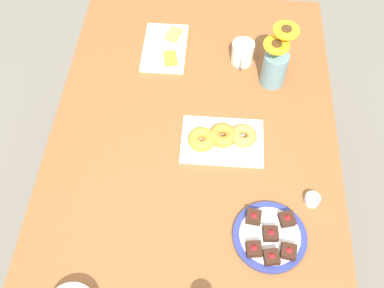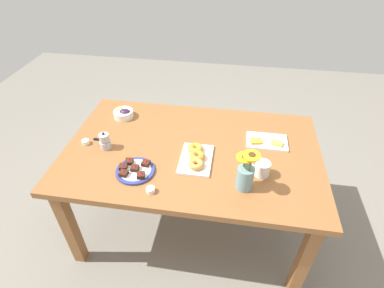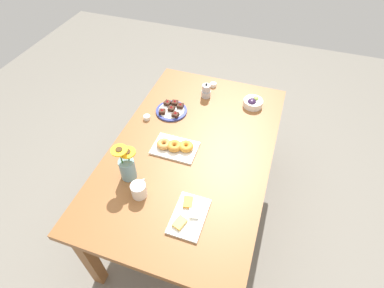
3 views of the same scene
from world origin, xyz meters
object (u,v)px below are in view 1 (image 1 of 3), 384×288
at_px(dining_table, 192,163).
at_px(dessert_plate, 270,236).
at_px(coffee_mug, 243,53).
at_px(cheese_platter, 166,47).
at_px(croissant_platter, 222,139).
at_px(flower_vase, 275,65).
at_px(jam_cup_honey, 312,199).

height_order(dining_table, dessert_plate, dessert_plate).
height_order(coffee_mug, cheese_platter, coffee_mug).
xyz_separation_m(dining_table, croissant_platter, (-0.04, 0.10, 0.11)).
relative_size(coffee_mug, cheese_platter, 0.46).
height_order(dessert_plate, flower_vase, flower_vase).
height_order(cheese_platter, jam_cup_honey, cheese_platter).
bearing_deg(dining_table, cheese_platter, -163.40).
distance_m(dessert_plate, flower_vase, 0.63).
bearing_deg(coffee_mug, dining_table, -21.10).
bearing_deg(croissant_platter, dessert_plate, 24.93).
bearing_deg(dessert_plate, croissant_platter, -155.07).
xyz_separation_m(coffee_mug, cheese_platter, (-0.04, -0.30, -0.04)).
bearing_deg(jam_cup_honey, croissant_platter, -125.02).
distance_m(coffee_mug, jam_cup_honey, 0.63).
relative_size(croissant_platter, dessert_plate, 1.25).
xyz_separation_m(croissant_platter, flower_vase, (-0.29, 0.18, 0.07)).
bearing_deg(cheese_platter, dessert_plate, 27.38).
height_order(dining_table, croissant_platter, croissant_platter).
xyz_separation_m(coffee_mug, flower_vase, (0.10, 0.11, 0.04)).
relative_size(croissant_platter, flower_vase, 1.12).
bearing_deg(dessert_plate, coffee_mug, -172.81).
bearing_deg(dining_table, dessert_plate, 40.98).
height_order(jam_cup_honey, dessert_plate, dessert_plate).
relative_size(dining_table, croissant_platter, 5.71).
bearing_deg(dining_table, flower_vase, 139.85).
bearing_deg(dessert_plate, flower_vase, 177.87).
bearing_deg(jam_cup_honey, dining_table, -112.70).
bearing_deg(jam_cup_honey, cheese_platter, -139.98).
distance_m(cheese_platter, jam_cup_honey, 0.82).
xyz_separation_m(cheese_platter, croissant_platter, (0.43, 0.24, 0.01)).
height_order(coffee_mug, croissant_platter, coffee_mug).
relative_size(dining_table, dessert_plate, 7.16).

